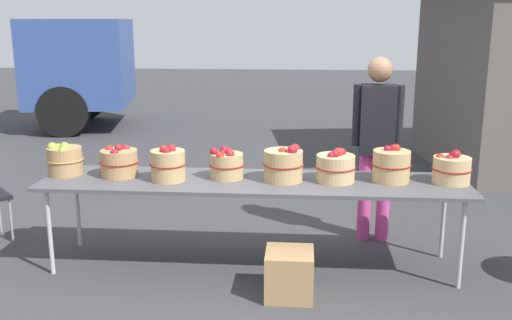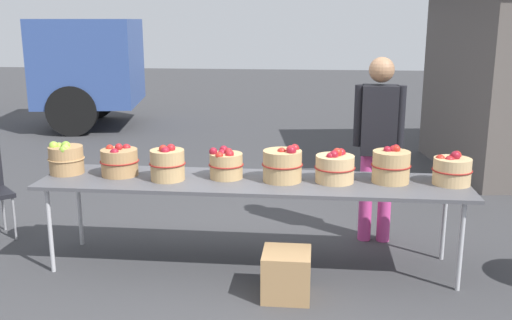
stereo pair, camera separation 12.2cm
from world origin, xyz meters
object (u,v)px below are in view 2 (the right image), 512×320
(apple_basket_red_3, at_px, (283,164))
(apple_basket_red_4, at_px, (335,167))
(apple_basket_red_0, at_px, (119,161))
(apple_basket_red_5, at_px, (391,166))
(produce_crate, at_px, (286,274))
(market_table, at_px, (252,184))
(apple_basket_red_6, at_px, (452,170))
(apple_basket_red_2, at_px, (226,164))
(apple_basket_green_0, at_px, (66,159))
(apple_basket_red_1, at_px, (167,164))
(vendor_adult, at_px, (378,135))

(apple_basket_red_3, xyz_separation_m, apple_basket_red_4, (0.42, 0.02, -0.02))
(apple_basket_red_0, bearing_deg, apple_basket_red_4, -0.60)
(apple_basket_red_5, relative_size, produce_crate, 0.89)
(market_table, height_order, apple_basket_red_5, apple_basket_red_5)
(apple_basket_red_6, bearing_deg, apple_basket_red_2, -179.84)
(apple_basket_green_0, bearing_deg, apple_basket_red_2, -0.17)
(apple_basket_red_1, relative_size, apple_basket_red_3, 0.90)
(vendor_adult, bearing_deg, produce_crate, 61.69)
(apple_basket_green_0, height_order, apple_basket_red_2, apple_basket_green_0)
(apple_basket_red_1, bearing_deg, apple_basket_red_2, 12.73)
(apple_basket_green_0, height_order, produce_crate, apple_basket_green_0)
(apple_basket_red_2, bearing_deg, apple_basket_green_0, 179.83)
(market_table, relative_size, apple_basket_red_5, 10.92)
(market_table, distance_m, apple_basket_red_5, 1.14)
(apple_basket_red_0, xyz_separation_m, produce_crate, (1.45, -0.59, -0.69))
(market_table, distance_m, apple_basket_red_1, 0.72)
(vendor_adult, bearing_deg, apple_basket_red_3, 42.96)
(market_table, height_order, apple_basket_green_0, apple_basket_green_0)
(apple_basket_green_0, bearing_deg, apple_basket_red_3, -1.45)
(apple_basket_red_0, relative_size, apple_basket_red_3, 0.97)
(market_table, xyz_separation_m, apple_basket_green_0, (-1.61, 0.06, 0.16))
(vendor_adult, height_order, produce_crate, vendor_adult)
(apple_basket_green_0, xyz_separation_m, apple_basket_red_0, (0.48, -0.01, -0.01))
(apple_basket_red_2, relative_size, vendor_adult, 0.17)
(apple_basket_red_1, height_order, apple_basket_red_3, apple_basket_red_3)
(market_table, bearing_deg, apple_basket_red_0, 177.61)
(market_table, height_order, produce_crate, market_table)
(apple_basket_red_5, distance_m, apple_basket_red_6, 0.48)
(apple_basket_red_4, bearing_deg, apple_basket_red_5, 5.26)
(apple_basket_red_2, bearing_deg, produce_crate, -47.50)
(apple_basket_red_2, distance_m, apple_basket_red_4, 0.90)
(apple_basket_green_0, xyz_separation_m, produce_crate, (1.93, -0.60, -0.70))
(vendor_adult, bearing_deg, apple_basket_red_6, 132.47)
(apple_basket_red_3, xyz_separation_m, apple_basket_red_6, (1.35, 0.05, -0.02))
(apple_basket_red_6, bearing_deg, apple_basket_red_1, -177.23)
(apple_basket_red_2, xyz_separation_m, apple_basket_red_5, (1.35, 0.02, 0.02))
(apple_basket_red_5, bearing_deg, apple_basket_red_0, -179.43)
(apple_basket_red_3, distance_m, apple_basket_red_6, 1.35)
(vendor_adult, relative_size, produce_crate, 4.80)
(apple_basket_red_1, relative_size, apple_basket_red_6, 0.95)
(apple_basket_red_0, xyz_separation_m, apple_basket_red_4, (1.81, -0.02, 0.00))
(apple_basket_red_3, relative_size, apple_basket_red_5, 1.05)
(apple_basket_green_0, distance_m, apple_basket_red_4, 2.29)
(apple_basket_green_0, relative_size, apple_basket_red_0, 0.94)
(apple_basket_red_0, relative_size, apple_basket_red_6, 1.03)
(apple_basket_red_4, bearing_deg, apple_basket_red_6, 1.85)
(apple_basket_red_5, bearing_deg, apple_basket_red_6, -1.38)
(apple_basket_red_5, xyz_separation_m, produce_crate, (-0.81, -0.61, -0.71))
(apple_basket_red_5, bearing_deg, apple_basket_red_4, -174.74)
(apple_basket_red_3, distance_m, apple_basket_red_5, 0.88)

